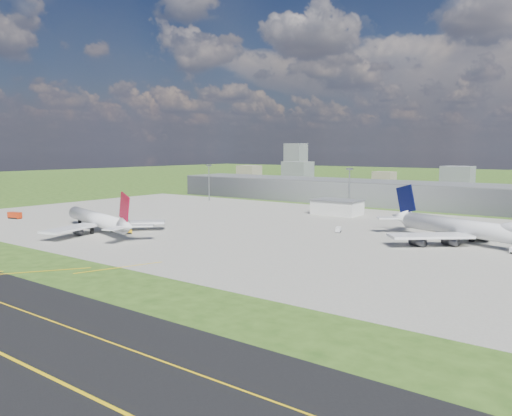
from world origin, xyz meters
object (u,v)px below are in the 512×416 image
Objects in this scene: airliner_red_twin at (99,220)px; airliner_blue_quad at (480,230)px; fire_truck at (15,216)px; van_white_near at (338,230)px; tug_yellow at (128,232)px.

airliner_blue_quad is (143.89, 66.39, 0.73)m from airliner_red_twin.
airliner_blue_quad is at bearing 5.63° from fire_truck.
airliner_red_twin reaches higher than van_white_near.
airliner_red_twin is 14.13× the size of van_white_near.
van_white_near is (158.62, 62.45, -0.53)m from fire_truck.
airliner_blue_quad is 9.67× the size of fire_truck.
airliner_blue_quad is 143.58m from tug_yellow.
airliner_red_twin is 72.43m from fire_truck.
airliner_blue_quad is at bearing -139.70° from airliner_red_twin.
fire_truck is at bearing 130.11° from tug_yellow.
airliner_blue_quad is at bearing -27.00° from tug_yellow.
van_white_near is at bearing -155.72° from airliner_blue_quad.
van_white_near is at bearing 9.97° from fire_truck.
tug_yellow is (-129.23, -62.37, -5.12)m from airliner_blue_quad.
airliner_red_twin is 15.82m from tug_yellow.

